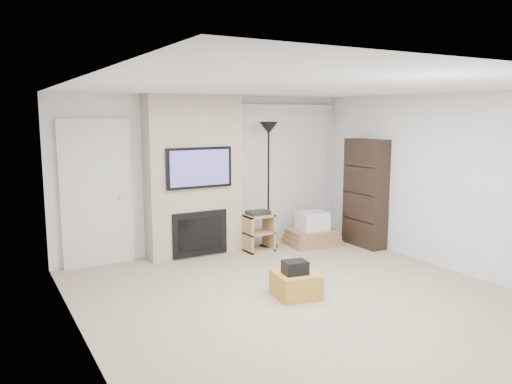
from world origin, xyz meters
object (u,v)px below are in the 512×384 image
floor_lamp (269,149)px  box_stack (312,232)px  ottoman (296,284)px  av_stand (258,230)px  bookshelf (365,193)px

floor_lamp → box_stack: bearing=-16.1°
ottoman → av_stand: av_stand is taller
box_stack → ottoman: bearing=-130.5°
floor_lamp → av_stand: bearing=-159.4°
ottoman → bookshelf: size_ratio=0.28×
ottoman → floor_lamp: bearing=67.3°
ottoman → av_stand: size_ratio=0.76×
ottoman → av_stand: (0.65, 2.04, 0.20)m
floor_lamp → av_stand: size_ratio=3.16×
av_stand → bookshelf: (1.72, -0.61, 0.55)m
bookshelf → ottoman: bearing=-148.8°
box_stack → bookshelf: (0.73, -0.49, 0.68)m
av_stand → bookshelf: size_ratio=0.37×
ottoman → floor_lamp: floor_lamp is taller
av_stand → box_stack: bearing=-7.0°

